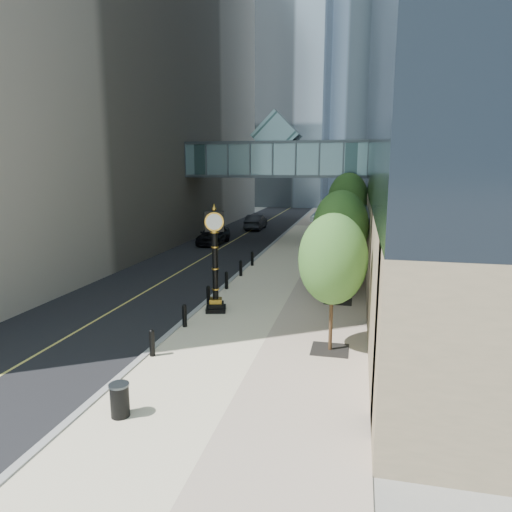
# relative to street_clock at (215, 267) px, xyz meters

# --- Properties ---
(ground) EXTENTS (320.00, 320.00, 0.00)m
(ground) POSITION_rel_street_clock_xyz_m (2.05, -6.58, -2.23)
(ground) COLOR gray
(ground) RESTS_ON ground
(road) EXTENTS (8.00, 180.00, 0.02)m
(road) POSITION_rel_street_clock_xyz_m (-4.95, 33.42, -2.22)
(road) COLOR black
(road) RESTS_ON ground
(sidewalk) EXTENTS (8.00, 180.00, 0.06)m
(sidewalk) POSITION_rel_street_clock_xyz_m (3.05, 33.42, -2.20)
(sidewalk) COLOR beige
(sidewalk) RESTS_ON ground
(curb) EXTENTS (0.25, 180.00, 0.07)m
(curb) POSITION_rel_street_clock_xyz_m (-0.95, 33.42, -2.19)
(curb) COLOR gray
(curb) RESTS_ON ground
(midrise_left) EXTENTS (20.00, 58.00, 40.00)m
(midrise_left) POSITION_rel_street_clock_xyz_m (-18.95, 18.42, 17.77)
(midrise_left) COLOR #B1A38B
(midrise_left) RESTS_ON ground
(distant_tower_c) EXTENTS (22.00, 22.00, 65.00)m
(distant_tower_c) POSITION_rel_street_clock_xyz_m (-3.95, 113.42, 30.27)
(distant_tower_c) COLOR #96ABBD
(distant_tower_c) RESTS_ON ground
(skywalk) EXTENTS (17.00, 4.20, 5.80)m
(skywalk) POSITION_rel_street_clock_xyz_m (-0.95, 21.42, 5.48)
(skywalk) COLOR slate
(skywalk) RESTS_ON ground
(entrance_canopy) EXTENTS (3.00, 8.00, 4.38)m
(entrance_canopy) POSITION_rel_street_clock_xyz_m (5.53, 7.42, 1.96)
(entrance_canopy) COLOR #383F44
(entrance_canopy) RESTS_ON ground
(bollard_row) EXTENTS (0.20, 16.20, 0.90)m
(bollard_row) POSITION_rel_street_clock_xyz_m (-0.65, 2.42, -1.72)
(bollard_row) COLOR black
(bollard_row) RESTS_ON sidewalk
(street_trees) EXTENTS (3.10, 28.48, 6.38)m
(street_trees) POSITION_rel_street_clock_xyz_m (5.65, 9.81, 1.61)
(street_trees) COLOR black
(street_trees) RESTS_ON sidewalk
(street_clock) EXTENTS (1.15, 1.15, 5.00)m
(street_clock) POSITION_rel_street_clock_xyz_m (0.00, 0.00, 0.00)
(street_clock) COLOR black
(street_clock) RESTS_ON sidewalk
(trash_bin) EXTENTS (0.58, 0.58, 0.90)m
(trash_bin) POSITION_rel_street_clock_xyz_m (0.28, -9.57, -1.72)
(trash_bin) COLOR black
(trash_bin) RESTS_ON sidewalk
(pedestrian) EXTENTS (0.80, 0.63, 1.91)m
(pedestrian) POSITION_rel_street_clock_xyz_m (6.55, 7.85, -1.21)
(pedestrian) COLOR #B3ACA4
(pedestrian) RESTS_ON sidewalk
(car_near) EXTENTS (2.06, 5.05, 1.72)m
(car_near) POSITION_rel_street_clock_xyz_m (-6.21, 18.78, -1.35)
(car_near) COLOR black
(car_near) RESTS_ON road
(car_far) EXTENTS (1.79, 4.95, 1.62)m
(car_far) POSITION_rel_street_clock_xyz_m (-4.68, 29.36, -1.40)
(car_far) COLOR black
(car_far) RESTS_ON road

